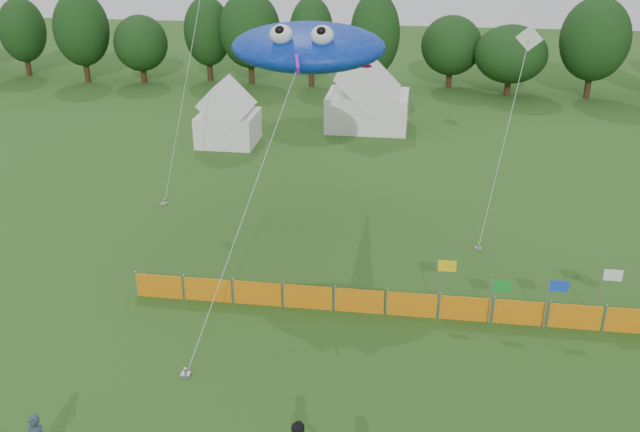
# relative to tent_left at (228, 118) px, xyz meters

# --- Properties ---
(treeline) EXTENTS (104.57, 8.78, 8.36)m
(treeline) POSITION_rel_tent_left_xyz_m (10.97, 16.17, 2.51)
(treeline) COLOR #382314
(treeline) RESTS_ON ground
(tent_left) EXTENTS (3.75, 3.75, 3.31)m
(tent_left) POSITION_rel_tent_left_xyz_m (0.00, 0.00, 0.00)
(tent_left) COLOR white
(tent_left) RESTS_ON ground
(tent_right) EXTENTS (5.68, 4.54, 4.01)m
(tent_right) POSITION_rel_tent_left_xyz_m (8.72, 4.84, 0.36)
(tent_right) COLOR white
(tent_right) RESTS_ON ground
(barrier_fence) EXTENTS (19.90, 0.06, 1.00)m
(barrier_fence) POSITION_rel_tent_left_xyz_m (11.48, -19.99, -1.17)
(barrier_fence) COLOR orange
(barrier_fence) RESTS_ON ground
(flag_row) EXTENTS (6.73, 0.82, 2.25)m
(flag_row) POSITION_rel_tent_left_xyz_m (16.53, -19.78, -0.24)
(flag_row) COLOR gray
(flag_row) RESTS_ON ground
(stingray_kite) EXTENTS (7.46, 20.93, 10.07)m
(stingray_kite) POSITION_rel_tent_left_xyz_m (7.46, -12.63, 7.16)
(stingray_kite) COLOR #0E37CA
(stingray_kite) RESTS_ON ground
(small_kite_white) EXTENTS (2.59, 4.91, 9.39)m
(small_kite_white) POSITION_rel_tent_left_xyz_m (16.69, -10.41, 4.74)
(small_kite_white) COLOR white
(small_kite_white) RESTS_ON ground
(small_kite_dark) EXTENTS (2.17, 4.56, 11.32)m
(small_kite_dark) POSITION_rel_tent_left_xyz_m (0.32, -8.12, 5.02)
(small_kite_dark) COLOR black
(small_kite_dark) RESTS_ON ground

